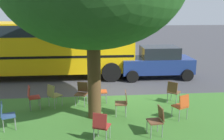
# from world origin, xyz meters

# --- Properties ---
(ground) EXTENTS (80.00, 80.00, 0.00)m
(ground) POSITION_xyz_m (0.00, 0.00, 0.00)
(ground) COLOR #424247
(grass_verge) EXTENTS (48.00, 6.00, 0.01)m
(grass_verge) POSITION_xyz_m (0.00, 3.20, 0.00)
(grass_verge) COLOR #3D752D
(grass_verge) RESTS_ON ground
(chair_0) EXTENTS (0.46, 0.46, 0.88)m
(chair_0) POSITION_xyz_m (-0.72, 3.71, 0.52)
(chair_0) COLOR brown
(chair_0) RESTS_ON ground
(chair_1) EXTENTS (0.53, 0.53, 0.88)m
(chair_1) POSITION_xyz_m (3.79, 2.96, 0.52)
(chair_1) COLOR #335184
(chair_1) RESTS_ON ground
(chair_2) EXTENTS (0.55, 0.56, 0.88)m
(chair_2) POSITION_xyz_m (-1.81, 2.72, 0.52)
(chair_2) COLOR #C64C1E
(chair_2) RESTS_ON ground
(chair_3) EXTENTS (0.54, 0.55, 0.88)m
(chair_3) POSITION_xyz_m (0.93, 3.96, 0.52)
(chair_3) COLOR #B7332D
(chair_3) RESTS_ON ground
(chair_4) EXTENTS (0.44, 0.43, 0.88)m
(chair_4) POSITION_xyz_m (0.83, 0.90, 0.52)
(chair_4) COLOR #C64C1E
(chair_4) RESTS_ON ground
(chair_5) EXTENTS (0.59, 0.59, 0.88)m
(chair_5) POSITION_xyz_m (2.58, 1.25, 0.52)
(chair_5) COLOR olive
(chair_5) RESTS_ON ground
(chair_6) EXTENTS (0.46, 0.46, 0.88)m
(chair_6) POSITION_xyz_m (0.09, 2.22, 0.52)
(chair_6) COLOR brown
(chair_6) RESTS_ON ground
(chair_7) EXTENTS (0.53, 0.52, 0.88)m
(chair_7) POSITION_xyz_m (3.33, 1.37, 0.52)
(chair_7) COLOR #B7332D
(chair_7) RESTS_ON ground
(chair_8) EXTENTS (0.52, 0.53, 0.88)m
(chair_8) POSITION_xyz_m (1.53, 1.08, 0.52)
(chair_8) COLOR brown
(chair_8) RESTS_ON ground
(chair_9) EXTENTS (0.59, 0.59, 0.88)m
(chair_9) POSITION_xyz_m (-2.00, 1.25, 0.52)
(chair_9) COLOR brown
(chair_9) RESTS_ON ground
(parked_car) EXTENTS (3.70, 1.92, 1.65)m
(parked_car) POSITION_xyz_m (-2.34, -2.55, 0.84)
(parked_car) COLOR navy
(parked_car) RESTS_ON ground
(school_bus) EXTENTS (10.40, 2.80, 2.88)m
(school_bus) POSITION_xyz_m (4.14, -3.20, 1.76)
(school_bus) COLOR yellow
(school_bus) RESTS_ON ground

